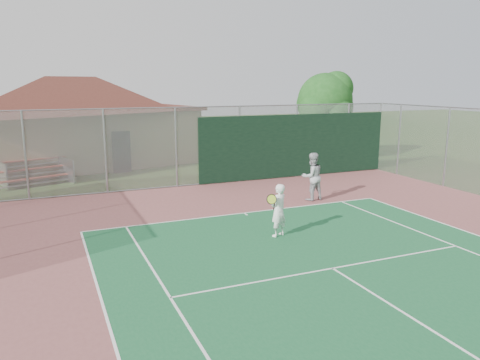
# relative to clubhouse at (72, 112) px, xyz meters

# --- Properties ---
(back_fence) EXTENTS (20.08, 0.11, 3.53)m
(back_fence) POSITION_rel_clubhouse_xyz_m (6.79, -8.54, -1.27)
(back_fence) COLOR gray
(back_fence) RESTS_ON ground
(side_fence_right) EXTENTS (0.08, 9.00, 3.50)m
(side_fence_right) POSITION_rel_clubhouse_xyz_m (14.69, -13.02, -1.19)
(side_fence_right) COLOR gray
(side_fence_right) RESTS_ON ground
(clubhouse) EXTENTS (15.01, 11.60, 5.79)m
(clubhouse) POSITION_rel_clubhouse_xyz_m (0.00, 0.00, 0.00)
(clubhouse) COLOR tan
(clubhouse) RESTS_ON ground
(bleachers) EXTENTS (3.36, 2.50, 1.08)m
(bleachers) POSITION_rel_clubhouse_xyz_m (-2.10, -5.22, -2.37)
(bleachers) COLOR #A13825
(bleachers) RESTS_ON ground
(tree) EXTENTS (3.73, 3.54, 5.21)m
(tree) POSITION_rel_clubhouse_xyz_m (13.60, -5.08, 0.49)
(tree) COLOR #362013
(tree) RESTS_ON ground
(player_white_front) EXTENTS (0.90, 0.72, 1.59)m
(player_white_front) POSITION_rel_clubhouse_xyz_m (4.61, -16.36, -2.13)
(player_white_front) COLOR white
(player_white_front) RESTS_ON ground
(player_grey_back) EXTENTS (0.95, 0.76, 1.87)m
(player_grey_back) POSITION_rel_clubhouse_xyz_m (7.89, -12.91, -2.00)
(player_grey_back) COLOR #A9ABAE
(player_grey_back) RESTS_ON ground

